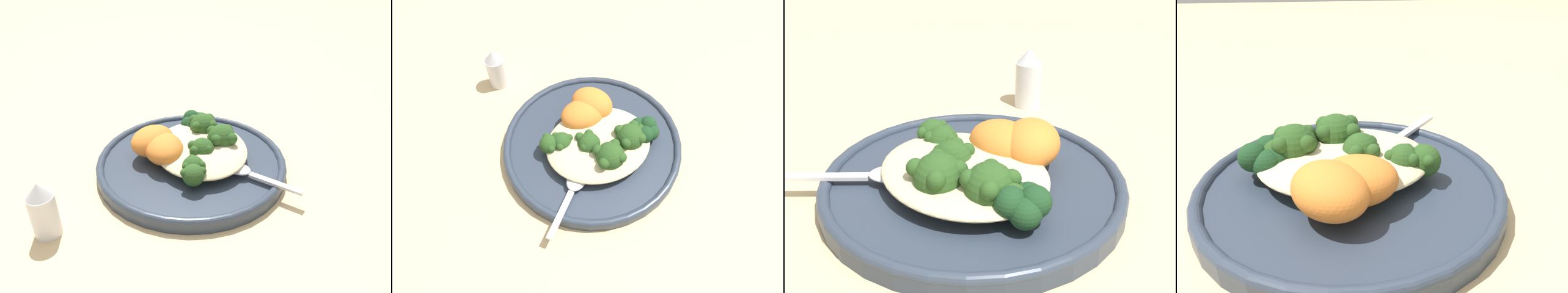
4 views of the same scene
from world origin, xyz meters
TOP-DOWN VIEW (x-y plane):
  - ground_plane at (0.00, 0.00)m, footprint 4.00×4.00m
  - plate at (-0.01, -0.01)m, footprint 0.28×0.28m
  - quinoa_mound at (-0.01, 0.00)m, footprint 0.16×0.14m
  - broccoli_stalk_0 at (0.04, -0.03)m, footprint 0.11×0.06m
  - broccoli_stalk_1 at (0.03, -0.03)m, footprint 0.09×0.07m
  - broccoli_stalk_2 at (0.00, -0.01)m, footprint 0.05×0.08m
  - broccoli_stalk_3 at (-0.01, 0.03)m, footprint 0.04×0.12m
  - broccoli_stalk_4 at (-0.05, 0.01)m, footprint 0.08×0.10m
  - broccoli_stalk_5 at (-0.06, -0.01)m, footprint 0.10×0.09m
  - sweet_potato_chunk_0 at (-0.03, -0.07)m, footprint 0.09×0.09m
  - sweet_potato_chunk_1 at (-0.01, -0.06)m, footprint 0.07×0.06m
  - kale_tuft at (-0.09, 0.00)m, footprint 0.05×0.05m
  - spoon at (0.05, 0.05)m, footprint 0.09×0.10m

SIDE VIEW (x-z plane):
  - ground_plane at x=0.00m, z-range 0.00..0.00m
  - plate at x=-0.01m, z-range 0.00..0.02m
  - spoon at x=0.05m, z-range 0.02..0.03m
  - quinoa_mound at x=-0.01m, z-range 0.02..0.04m
  - broccoli_stalk_0 at x=0.04m, z-range 0.02..0.05m
  - broccoli_stalk_5 at x=-0.06m, z-range 0.02..0.05m
  - broccoli_stalk_1 at x=0.03m, z-range 0.02..0.05m
  - kale_tuft at x=-0.09m, z-range 0.02..0.05m
  - broccoli_stalk_2 at x=0.00m, z-range 0.02..0.06m
  - sweet_potato_chunk_1 at x=-0.01m, z-range 0.02..0.06m
  - broccoli_stalk_3 at x=-0.01m, z-range 0.02..0.06m
  - broccoli_stalk_4 at x=-0.05m, z-range 0.02..0.06m
  - sweet_potato_chunk_0 at x=-0.03m, z-range 0.02..0.07m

